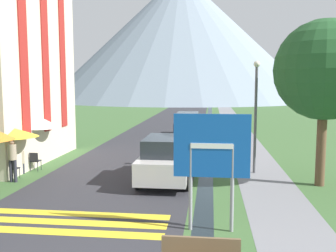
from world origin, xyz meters
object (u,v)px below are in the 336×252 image
(parked_car_far, at_px, (188,124))
(cafe_chair_far_right, at_px, (35,160))
(person_seated_far, at_px, (21,159))
(tree_by_path, at_px, (325,70))
(cafe_umbrella_middle_yellow, at_px, (15,133))
(person_standing_terrace, at_px, (12,157))
(cafe_chair_middle, at_px, (12,167))
(streetlamp, at_px, (256,107))
(road_sign, at_px, (212,155))
(cafe_umbrella_rear_white, at_px, (39,122))
(parked_car_near, at_px, (166,159))

(parked_car_far, height_order, cafe_chair_far_right, parked_car_far)
(person_seated_far, relative_size, tree_by_path, 0.19)
(cafe_chair_far_right, height_order, cafe_umbrella_middle_yellow, cafe_umbrella_middle_yellow)
(person_standing_terrace, xyz_separation_m, tree_by_path, (12.10, 0.89, 3.42))
(cafe_chair_far_right, xyz_separation_m, tree_by_path, (12.13, -1.05, 3.92))
(cafe_chair_middle, relative_size, streetlamp, 0.17)
(road_sign, xyz_separation_m, tree_by_path, (4.20, 5.04, 2.37))
(cafe_umbrella_rear_white, distance_m, streetlamp, 10.21)
(tree_by_path, bearing_deg, parked_car_near, -179.88)
(cafe_umbrella_rear_white, xyz_separation_m, person_standing_terrace, (0.36, -3.20, -1.08))
(cafe_chair_middle, xyz_separation_m, cafe_umbrella_middle_yellow, (-0.05, 0.41, 1.39))
(streetlamp, bearing_deg, tree_by_path, -38.37)
(road_sign, height_order, cafe_chair_far_right, road_sign)
(road_sign, bearing_deg, cafe_umbrella_rear_white, 138.36)
(parked_car_far, bearing_deg, road_sign, -84.47)
(cafe_chair_far_right, xyz_separation_m, cafe_umbrella_rear_white, (-0.33, 1.26, 1.58))
(road_sign, xyz_separation_m, parked_car_near, (-1.81, 5.02, -1.16))
(tree_by_path, bearing_deg, cafe_umbrella_rear_white, 169.50)
(parked_car_near, distance_m, streetlamp, 4.61)
(parked_car_near, bearing_deg, cafe_chair_middle, -175.29)
(road_sign, relative_size, person_standing_terrace, 1.80)
(person_seated_far, bearing_deg, person_standing_terrace, -73.53)
(parked_car_far, relative_size, cafe_chair_middle, 4.88)
(cafe_chair_far_right, bearing_deg, parked_car_far, 87.39)
(parked_car_far, height_order, cafe_umbrella_middle_yellow, cafe_umbrella_middle_yellow)
(road_sign, height_order, cafe_chair_middle, road_sign)
(person_standing_terrace, bearing_deg, streetlamp, 15.46)
(cafe_chair_far_right, relative_size, tree_by_path, 0.13)
(parked_car_far, xyz_separation_m, cafe_umbrella_rear_white, (-6.50, -10.88, 1.18))
(road_sign, relative_size, cafe_chair_far_right, 3.71)
(person_standing_terrace, relative_size, streetlamp, 0.36)
(cafe_chair_far_right, distance_m, cafe_umbrella_middle_yellow, 1.83)
(road_sign, xyz_separation_m, person_seated_far, (-8.31, 5.52, -1.40))
(cafe_umbrella_middle_yellow, xyz_separation_m, streetlamp, (10.09, 1.94, 1.04))
(parked_car_far, bearing_deg, person_seated_far, -117.26)
(cafe_chair_far_right, bearing_deg, road_sign, -13.14)
(parked_car_near, distance_m, tree_by_path, 6.96)
(cafe_umbrella_rear_white, bearing_deg, cafe_umbrella_middle_yellow, -88.15)
(parked_car_near, bearing_deg, parked_car_far, 89.79)
(streetlamp, height_order, tree_by_path, tree_by_path)
(cafe_umbrella_middle_yellow, xyz_separation_m, tree_by_path, (12.38, 0.12, 2.54))
(parked_car_near, relative_size, tree_by_path, 0.71)
(person_seated_far, bearing_deg, tree_by_path, -2.22)
(road_sign, distance_m, streetlamp, 7.17)
(road_sign, distance_m, cafe_umbrella_middle_yellow, 9.55)
(person_standing_terrace, bearing_deg, parked_car_near, 8.23)
(road_sign, height_order, cafe_umbrella_rear_white, road_sign)
(parked_car_near, relative_size, cafe_chair_middle, 5.30)
(cafe_chair_middle, height_order, person_standing_terrace, person_standing_terrace)
(person_seated_far, xyz_separation_m, streetlamp, (10.21, 1.33, 2.26))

